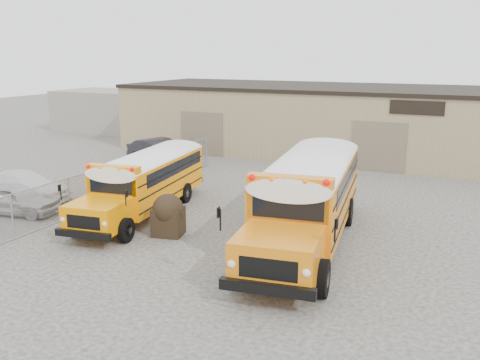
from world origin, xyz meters
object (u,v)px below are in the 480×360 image
at_px(tarp_bundle, 168,214).
at_px(car_silver, 15,199).
at_px(car_white, 24,186).
at_px(car_dark, 160,153).
at_px(school_bus_right, 332,158).
at_px(school_bus_left, 193,155).

bearing_deg(tarp_bundle, car_silver, -175.94).
bearing_deg(car_silver, tarp_bundle, -96.39).
bearing_deg(car_white, tarp_bundle, -104.46).
height_order(tarp_bundle, car_dark, car_dark).
xyz_separation_m(school_bus_right, car_silver, (-11.65, -9.02, -1.21)).
bearing_deg(car_dark, school_bus_right, -80.73).
distance_m(school_bus_left, tarp_bundle, 8.53).
height_order(school_bus_left, car_dark, school_bus_left).
height_order(car_silver, car_white, car_white).
bearing_deg(car_dark, school_bus_left, -105.22).
bearing_deg(school_bus_right, school_bus_left, -174.54).
bearing_deg(car_dark, car_silver, -158.89).
bearing_deg(tarp_bundle, school_bus_right, 64.58).
relative_size(car_white, car_dark, 0.95).
bearing_deg(school_bus_right, car_white, -151.31).
distance_m(tarp_bundle, car_white, 9.20).
relative_size(tarp_bundle, car_silver, 0.41).
distance_m(school_bus_right, car_dark, 12.02).
relative_size(school_bus_right, car_dark, 2.28).
distance_m(school_bus_right, tarp_bundle, 9.45).
height_order(tarp_bundle, car_silver, tarp_bundle).
bearing_deg(car_white, school_bus_right, -67.67).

